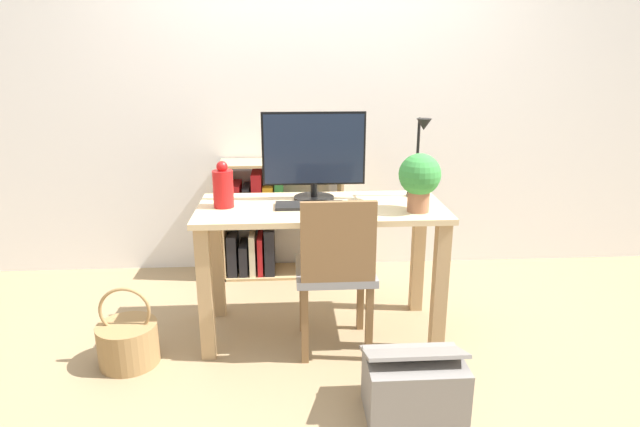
% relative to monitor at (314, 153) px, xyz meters
% --- Properties ---
extents(ground_plane, '(10.00, 10.00, 0.00)m').
position_rel_monitor_xyz_m(ground_plane, '(0.03, -0.13, -1.00)').
color(ground_plane, '#997F5B').
extents(wall_back, '(8.00, 0.05, 2.60)m').
position_rel_monitor_xyz_m(wall_back, '(0.03, 0.89, 0.30)').
color(wall_back, white).
rests_on(wall_back, ground_plane).
extents(desk, '(1.30, 0.58, 0.74)m').
position_rel_monitor_xyz_m(desk, '(0.03, -0.13, -0.41)').
color(desk, '#D8BC8C').
rests_on(desk, ground_plane).
extents(monitor, '(0.56, 0.22, 0.48)m').
position_rel_monitor_xyz_m(monitor, '(0.00, 0.00, 0.00)').
color(monitor, black).
rests_on(monitor, desk).
extents(keyboard, '(0.36, 0.14, 0.02)m').
position_rel_monitor_xyz_m(keyboard, '(-0.03, -0.15, -0.25)').
color(keyboard, black).
rests_on(keyboard, desk).
extents(vase, '(0.11, 0.11, 0.24)m').
position_rel_monitor_xyz_m(vase, '(-0.48, -0.12, -0.15)').
color(vase, red).
rests_on(vase, desk).
extents(desk_lamp, '(0.10, 0.19, 0.45)m').
position_rel_monitor_xyz_m(desk_lamp, '(0.57, -0.03, 0.01)').
color(desk_lamp, black).
rests_on(desk_lamp, desk).
extents(potted_plant, '(0.21, 0.21, 0.30)m').
position_rel_monitor_xyz_m(potted_plant, '(0.52, -0.26, -0.08)').
color(potted_plant, '#9E6647').
rests_on(potted_plant, desk).
extents(chair, '(0.40, 0.40, 0.85)m').
position_rel_monitor_xyz_m(chair, '(0.09, -0.34, -0.53)').
color(chair, gray).
rests_on(chair, ground_plane).
extents(bookshelf, '(0.83, 0.28, 0.81)m').
position_rel_monitor_xyz_m(bookshelf, '(-0.31, 0.72, -0.61)').
color(bookshelf, tan).
rests_on(bookshelf, ground_plane).
extents(basket, '(0.30, 0.30, 0.41)m').
position_rel_monitor_xyz_m(basket, '(-0.96, -0.39, -0.88)').
color(basket, '#997547').
rests_on(basket, ground_plane).
extents(storage_box, '(0.43, 0.33, 0.33)m').
position_rel_monitor_xyz_m(storage_box, '(0.38, -0.88, -0.86)').
color(storage_box, gray).
rests_on(storage_box, ground_plane).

